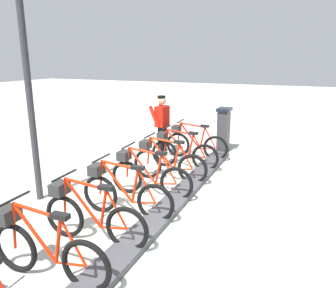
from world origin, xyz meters
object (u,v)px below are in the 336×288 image
(bike_docked_6, at_px, (43,248))
(lamp_post, at_px, (24,49))
(bike_docked_3, at_px, (147,175))
(bike_docked_0, at_px, (194,143))
(payment_kiosk, at_px, (223,129))
(bike_docked_5, at_px, (90,216))
(worker_near_rack, at_px, (162,123))
(bike_docked_2, at_px, (166,162))
(bike_docked_1, at_px, (181,151))
(bike_docked_4, at_px, (123,193))

(bike_docked_6, relative_size, lamp_post, 0.40)
(bike_docked_3, distance_m, bike_docked_6, 2.76)
(bike_docked_0, bearing_deg, payment_kiosk, -121.34)
(bike_docked_5, bearing_deg, bike_docked_0, -90.00)
(bike_docked_3, relative_size, lamp_post, 0.40)
(payment_kiosk, relative_size, bike_docked_6, 0.74)
(payment_kiosk, xyz_separation_m, worker_near_rack, (1.49, 0.99, 0.24))
(bike_docked_3, height_order, lamp_post, lamp_post)
(bike_docked_2, bearing_deg, bike_docked_3, 90.00)
(bike_docked_0, relative_size, bike_docked_1, 1.00)
(bike_docked_1, xyz_separation_m, bike_docked_3, (0.00, 1.84, 0.00))
(bike_docked_0, bearing_deg, bike_docked_2, 90.00)
(bike_docked_2, height_order, bike_docked_4, same)
(payment_kiosk, xyz_separation_m, bike_docked_0, (0.57, 0.94, -0.24))
(bike_docked_1, bearing_deg, bike_docked_0, -90.00)
(bike_docked_2, xyz_separation_m, bike_docked_3, (0.00, 0.92, 0.00))
(bike_docked_4, height_order, lamp_post, lamp_post)
(bike_docked_0, xyz_separation_m, bike_docked_4, (0.00, 3.68, 0.00))
(bike_docked_5, distance_m, worker_near_rack, 4.67)
(lamp_post, bearing_deg, bike_docked_1, -123.65)
(bike_docked_2, bearing_deg, payment_kiosk, -101.62)
(bike_docked_4, bearing_deg, bike_docked_1, -90.00)
(bike_docked_5, bearing_deg, bike_docked_4, -90.00)
(payment_kiosk, bearing_deg, bike_docked_2, 78.38)
(bike_docked_0, relative_size, bike_docked_3, 1.00)
(bike_docked_0, distance_m, bike_docked_1, 0.92)
(bike_docked_2, xyz_separation_m, bike_docked_5, (0.00, 2.76, 0.00))
(bike_docked_5, relative_size, lamp_post, 0.40)
(bike_docked_3, bearing_deg, bike_docked_2, -90.00)
(bike_docked_4, distance_m, lamp_post, 3.00)
(bike_docked_0, relative_size, lamp_post, 0.40)
(payment_kiosk, distance_m, bike_docked_5, 5.58)
(bike_docked_4, bearing_deg, bike_docked_5, 90.00)
(bike_docked_3, bearing_deg, worker_near_rack, -71.24)
(bike_docked_2, distance_m, bike_docked_3, 0.92)
(lamp_post, bearing_deg, bike_docked_6, 135.70)
(payment_kiosk, distance_m, lamp_post, 5.66)
(bike_docked_3, bearing_deg, bike_docked_6, 90.00)
(bike_docked_1, bearing_deg, worker_near_rack, -43.30)
(payment_kiosk, relative_size, lamp_post, 0.30)
(payment_kiosk, bearing_deg, bike_docked_0, 58.66)
(bike_docked_1, bearing_deg, bike_docked_5, 90.00)
(worker_near_rack, bearing_deg, bike_docked_5, 101.43)
(bike_docked_0, distance_m, bike_docked_6, 5.52)
(worker_near_rack, bearing_deg, bike_docked_6, 99.55)
(bike_docked_1, xyz_separation_m, bike_docked_5, (0.00, 3.68, 0.00))
(bike_docked_5, relative_size, bike_docked_6, 1.00)
(bike_docked_1, relative_size, worker_near_rack, 1.04)
(bike_docked_3, distance_m, bike_docked_5, 1.84)
(bike_docked_1, relative_size, bike_docked_6, 1.00)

